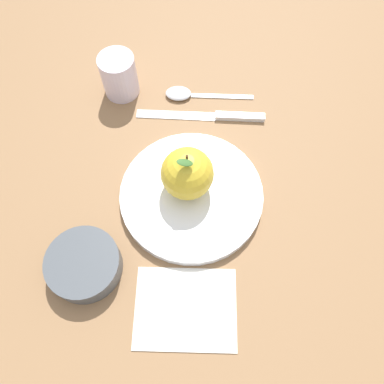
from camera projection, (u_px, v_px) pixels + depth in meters
name	position (u px, v px, depth m)	size (l,w,h in m)	color
ground_plane	(196.00, 184.00, 0.64)	(2.40, 2.40, 0.00)	olive
dinner_plate	(192.00, 195.00, 0.62)	(0.23, 0.23, 0.02)	white
apple	(187.00, 174.00, 0.58)	(0.08, 0.08, 0.09)	gold
side_bowl	(83.00, 264.00, 0.56)	(0.11, 0.11, 0.04)	#4C5156
cup	(119.00, 74.00, 0.68)	(0.06, 0.06, 0.08)	silver
knife	(212.00, 116.00, 0.69)	(0.07, 0.23, 0.01)	silver
spoon	(188.00, 94.00, 0.71)	(0.06, 0.16, 0.01)	silver
linen_napkin	(186.00, 308.00, 0.55)	(0.12, 0.15, 0.00)	silver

